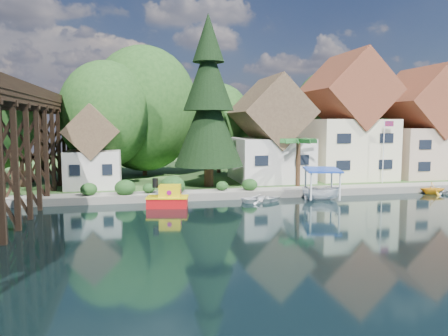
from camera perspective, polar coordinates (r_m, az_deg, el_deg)
The scene contains 19 objects.
ground at distance 30.13m, azimuth 2.45°, elevation -6.81°, with size 140.00×140.00×0.00m, color black.
bank at distance 63.23m, azimuth -5.11°, elevation 0.14°, with size 140.00×52.00×0.50m, color #2B5120.
seawall at distance 38.70m, azimuth 5.30°, elevation -3.50°, with size 60.00×0.40×0.62m, color slate.
promenade at distance 40.50m, azimuth 7.48°, elevation -2.79°, with size 50.00×2.60×0.06m, color gray.
trestle_bridge at distance 34.80m, azimuth -26.37°, elevation 3.19°, with size 4.12×44.18×9.30m.
house_left at distance 46.72m, azimuth 6.01°, elevation 4.08°, with size 7.64×8.64×11.02m.
house_center at distance 50.62m, azimuth 15.65°, elevation 5.48°, with size 8.65×9.18×13.89m.
house_right at distance 54.93m, azimuth 24.26°, elevation 4.53°, with size 8.15×8.64×12.45m.
shed at distance 43.24m, azimuth -16.73°, elevation 1.96°, with size 5.09×5.40×7.85m.
bg_trees at distance 50.41m, azimuth -2.36°, elevation 6.68°, with size 49.90×13.30×10.57m.
shrubs at distance 38.22m, azimuth -7.68°, elevation -2.25°, with size 15.76×2.47×1.70m.
conifer at distance 41.94m, azimuth -2.04°, elevation 8.30°, with size 6.64×6.64×16.34m.
palm_tree at distance 42.34m, azimuth 9.71°, elevation 3.33°, with size 3.78×3.78×4.89m.
flagpole at distance 47.12m, azimuth 20.27°, elevation 2.88°, with size 1.00×0.16×6.40m.
tugboat at distance 34.74m, azimuth -7.33°, elevation -3.96°, with size 3.51×2.35×2.35m.
boat_white_a at distance 36.91m, azimuth 4.96°, elevation -3.89°, with size 2.43×3.41×0.71m, color white.
boat_canopy at distance 38.66m, azimuth 12.65°, elevation -2.37°, with size 3.86×4.77×2.68m.
boat_yellow at distance 45.17m, azimuth 25.63°, elevation -2.31°, with size 2.02×2.35×1.24m, color yellow.
boat_white_b at distance 46.09m, azimuth 26.66°, elevation -2.54°, with size 2.38×3.34×0.69m, color silver.
Camera 1 is at (-7.22, -28.48, 6.68)m, focal length 35.00 mm.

